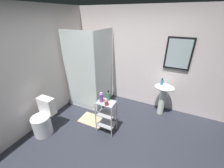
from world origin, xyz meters
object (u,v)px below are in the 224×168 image
Objects in this scene: toilet at (43,120)px; storage_cart at (106,114)px; pedestal_sink at (163,94)px; rinse_cup at (106,103)px; body_wash_bottle_green at (108,96)px; bath_mat at (92,120)px; shower_stall at (92,88)px; conditioner_bottle_purple at (101,98)px; hand_soap_bottle at (162,82)px.

toilet is 1.03× the size of storage_cart.
storage_cart is at bearing -130.51° from pedestal_sink.
rinse_cup is at bearing 22.71° from toilet.
body_wash_bottle_green is 0.95m from bath_mat.
rinse_cup is (-0.91, -1.22, 0.21)m from pedestal_sink.
conditioner_bottle_purple is (0.78, -0.84, 0.37)m from shower_stall.
body_wash_bottle_green is 0.15m from conditioner_bottle_purple.
shower_stall is at bearing 120.79° from bath_mat.
shower_stall is 1.83m from hand_soap_bottle.
body_wash_bottle_green is (0.88, -0.73, 0.37)m from shower_stall.
bath_mat is (-1.35, -0.98, -0.87)m from hand_soap_bottle.
shower_stall is 20.52× the size of rinse_cup.
pedestal_sink reaches higher than bath_mat.
storage_cart is 0.37m from rinse_cup.
pedestal_sink is 3.63× the size of body_wash_bottle_green.
rinse_cup is 0.96m from bath_mat.
bath_mat is at bearing -144.10° from hand_soap_bottle.
storage_cart is 3.32× the size of body_wash_bottle_green.
storage_cart is 1.50m from hand_soap_bottle.
rinse_cup is at bearing -126.90° from pedestal_sink.
hand_soap_bottle is (2.06, 1.72, 0.57)m from toilet.
pedestal_sink is 2.77m from toilet.
shower_stall is 1.87m from pedestal_sink.
shower_stall is 0.91m from bath_mat.
conditioner_bottle_purple is at bearing -132.65° from pedestal_sink.
bath_mat is at bearing -59.21° from shower_stall.
body_wash_bottle_green is 0.37× the size of bath_mat.
hand_soap_bottle is (0.89, 1.12, 0.44)m from storage_cart.
body_wash_bottle_green is 0.18m from rinse_cup.
body_wash_bottle_green reaches higher than conditioner_bottle_purple.
shower_stall is 1.20m from body_wash_bottle_green.
shower_stall reaches higher than storage_cart.
rinse_cup is (0.04, -0.17, -0.05)m from body_wash_bottle_green.
toilet is 3.73× the size of conditioner_bottle_purple.
rinse_cup is (-0.84, -1.20, -0.09)m from hand_soap_bottle.
storage_cart is at bearing -16.63° from bath_mat.
toilet is at bearing -157.29° from rinse_cup.
pedestal_sink is at bearing 47.59° from body_wash_bottle_green.
pedestal_sink reaches higher than storage_cart.
conditioner_bottle_purple is (-0.98, -1.14, -0.05)m from hand_soap_bottle.
pedestal_sink is 1.44m from body_wash_bottle_green.
conditioner_bottle_purple is at bearing 156.19° from rinse_cup.
hand_soap_bottle is 1.64× the size of rinse_cup.
pedestal_sink is at bearing 9.67° from shower_stall.
bath_mat is at bearing 45.95° from toilet.
conditioner_bottle_purple reaches higher than toilet.
storage_cart is (1.17, 0.60, 0.12)m from toilet.
conditioner_bottle_purple is 0.91m from bath_mat.
toilet is 1.07m from bath_mat.
pedestal_sink is at bearing 53.10° from rinse_cup.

